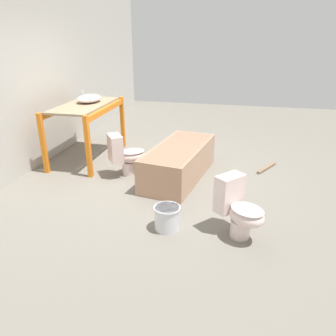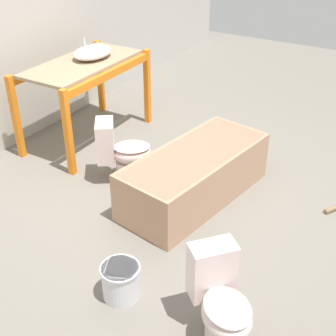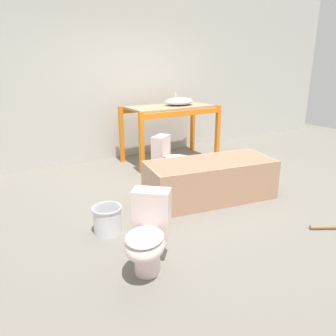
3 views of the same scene
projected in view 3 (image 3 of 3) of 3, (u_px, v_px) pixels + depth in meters
ground_plane at (195, 193)px, 4.62m from camera, size 12.00×12.00×0.00m
warehouse_wall_rear at (123, 71)px, 5.96m from camera, size 10.80×0.08×3.20m
shelving_rack at (170, 115)px, 5.87m from camera, size 1.65×0.86×1.01m
sink_basin at (179, 101)px, 5.88m from camera, size 0.54×0.40×0.22m
bathtub_main at (210, 177)px, 4.33m from camera, size 1.78×0.98×0.53m
toilet_near at (171, 159)px, 4.98m from camera, size 0.61×0.66×0.69m
toilet_far at (148, 235)px, 2.81m from camera, size 0.63×0.65×0.69m
bucket_white at (107, 219)px, 3.51m from camera, size 0.32×0.32×0.29m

